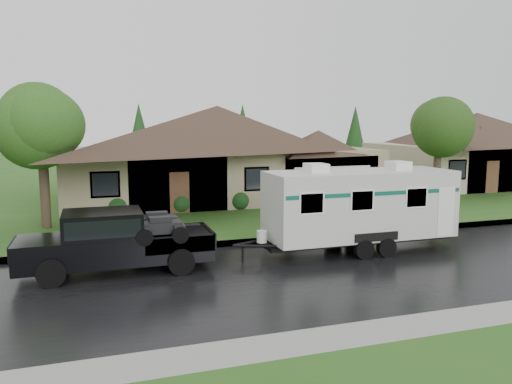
# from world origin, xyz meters

# --- Properties ---
(ground) EXTENTS (140.00, 140.00, 0.00)m
(ground) POSITION_xyz_m (0.00, 0.00, 0.00)
(ground) COLOR #2A591B
(ground) RESTS_ON ground
(road) EXTENTS (140.00, 8.00, 0.01)m
(road) POSITION_xyz_m (0.00, -2.00, 0.01)
(road) COLOR black
(road) RESTS_ON ground
(curb) EXTENTS (140.00, 0.50, 0.15)m
(curb) POSITION_xyz_m (0.00, 2.25, 0.07)
(curb) COLOR gray
(curb) RESTS_ON ground
(lawn) EXTENTS (140.00, 26.00, 0.15)m
(lawn) POSITION_xyz_m (0.00, 15.00, 0.07)
(lawn) COLOR #2A591B
(lawn) RESTS_ON ground
(house_main) EXTENTS (19.44, 10.80, 6.90)m
(house_main) POSITION_xyz_m (2.29, 13.84, 3.59)
(house_main) COLOR gray
(house_main) RESTS_ON lawn
(house_neighbor) EXTENTS (15.12, 9.72, 6.45)m
(house_neighbor) POSITION_xyz_m (22.27, 14.34, 3.32)
(house_neighbor) COLOR tan
(house_neighbor) RESTS_ON lawn
(tree_left_green) EXTENTS (3.78, 3.78, 6.25)m
(tree_left_green) POSITION_xyz_m (-7.41, 7.22, 4.49)
(tree_left_green) COLOR #382B1E
(tree_left_green) RESTS_ON lawn
(tree_right_green) EXTENTS (3.75, 3.75, 6.21)m
(tree_right_green) POSITION_xyz_m (13.39, 7.79, 4.46)
(tree_right_green) COLOR #382B1E
(tree_right_green) RESTS_ON lawn
(shrub_row) EXTENTS (13.60, 1.00, 1.00)m
(shrub_row) POSITION_xyz_m (2.00, 9.30, 0.65)
(shrub_row) COLOR #143814
(shrub_row) RESTS_ON lawn
(pickup_truck) EXTENTS (5.95, 2.26, 1.98)m
(pickup_truck) POSITION_xyz_m (-4.86, 0.02, 1.06)
(pickup_truck) COLOR black
(pickup_truck) RESTS_ON ground
(travel_trailer) EXTENTS (7.34, 2.58, 3.29)m
(travel_trailer) POSITION_xyz_m (3.95, 0.02, 1.75)
(travel_trailer) COLOR beige
(travel_trailer) RESTS_ON ground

